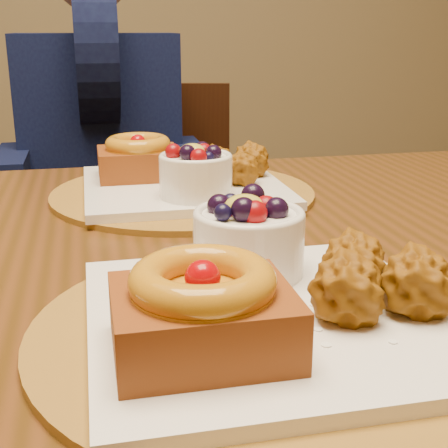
# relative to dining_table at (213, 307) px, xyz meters

# --- Properties ---
(dining_table) EXTENTS (1.60, 0.90, 0.76)m
(dining_table) POSITION_rel_dining_table_xyz_m (0.00, 0.00, 0.00)
(dining_table) COLOR #3E250B
(dining_table) RESTS_ON ground
(place_setting_near) EXTENTS (0.38, 0.38, 0.09)m
(place_setting_near) POSITION_rel_dining_table_xyz_m (-0.00, -0.21, 0.11)
(place_setting_near) COLOR brown
(place_setting_near) RESTS_ON dining_table
(place_setting_far) EXTENTS (0.38, 0.38, 0.09)m
(place_setting_far) POSITION_rel_dining_table_xyz_m (-0.00, 0.21, 0.11)
(place_setting_far) COLOR brown
(place_setting_far) RESTS_ON dining_table
(chair_far) EXTENTS (0.49, 0.49, 0.84)m
(chair_far) POSITION_rel_dining_table_xyz_m (0.04, 1.00, -0.21)
(chair_far) COLOR black
(chair_far) RESTS_ON ground
(diner) EXTENTS (0.46, 0.46, 0.76)m
(diner) POSITION_rel_dining_table_xyz_m (-0.10, 0.88, 0.13)
(diner) COLOR black
(diner) RESTS_ON ground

